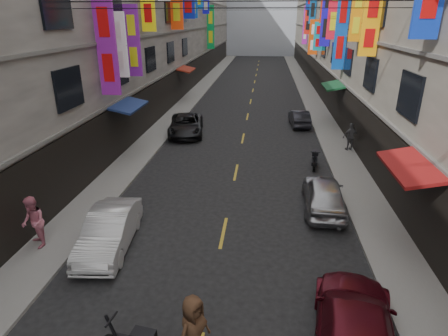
% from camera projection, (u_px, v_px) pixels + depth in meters
% --- Properties ---
extents(sidewalk_left, '(2.00, 90.00, 0.12)m').
position_uv_depth(sidewalk_left, '(190.00, 99.00, 36.93)').
color(sidewalk_left, slate).
rests_on(sidewalk_left, ground).
extents(sidewalk_right, '(2.00, 90.00, 0.12)m').
position_uv_depth(sidewalk_right, '(313.00, 102.00, 35.72)').
color(sidewalk_right, slate).
rests_on(sidewalk_right, ground).
extents(haze_block, '(18.00, 8.00, 22.00)m').
position_uv_depth(haze_block, '(262.00, 0.00, 78.32)').
color(haze_block, '#B1B8C6').
rests_on(haze_block, ground).
extents(street_awnings, '(13.99, 35.20, 0.41)m').
position_uv_depth(street_awnings, '(217.00, 107.00, 20.60)').
color(street_awnings, '#12451F').
rests_on(street_awnings, ground).
extents(lane_markings, '(0.12, 80.20, 0.01)m').
position_uv_depth(lane_markings, '(249.00, 108.00, 33.58)').
color(lane_markings, gold).
rests_on(lane_markings, ground).
extents(scooter_far_right, '(0.56, 1.80, 1.14)m').
position_uv_depth(scooter_far_right, '(315.00, 159.00, 20.29)').
color(scooter_far_right, black).
rests_on(scooter_far_right, ground).
extents(car_left_mid, '(1.81, 4.21, 1.35)m').
position_uv_depth(car_left_mid, '(109.00, 230.00, 13.09)').
color(car_left_mid, silver).
rests_on(car_left_mid, ground).
extents(car_left_far, '(2.94, 5.15, 1.35)m').
position_uv_depth(car_left_far, '(186.00, 125.00, 25.93)').
color(car_left_far, black).
rests_on(car_left_far, ground).
extents(car_right_near, '(2.68, 5.01, 1.38)m').
position_uv_depth(car_right_near, '(355.00, 329.00, 8.94)').
color(car_right_near, '#550E19').
rests_on(car_right_near, ground).
extents(car_right_mid, '(1.82, 4.16, 1.39)m').
position_uv_depth(car_right_mid, '(324.00, 194.00, 15.72)').
color(car_right_mid, '#A6A6AA').
rests_on(car_right_mid, ground).
extents(car_right_far, '(1.49, 3.65, 1.18)m').
position_uv_depth(car_right_far, '(299.00, 118.00, 28.03)').
color(car_right_far, '#23232A').
rests_on(car_right_far, ground).
extents(pedestrian_lfar, '(1.08, 1.09, 1.88)m').
position_uv_depth(pedestrian_lfar, '(33.00, 222.00, 12.84)').
color(pedestrian_lfar, '#D67188').
rests_on(pedestrian_lfar, sidewalk_left).
extents(pedestrian_rfar, '(1.09, 0.79, 1.67)m').
position_uv_depth(pedestrian_rfar, '(351.00, 137.00, 22.40)').
color(pedestrian_rfar, '#525154').
rests_on(pedestrian_rfar, sidewalk_right).
extents(pedestrian_crossing, '(1.00, 1.09, 1.85)m').
position_uv_depth(pedestrian_crossing, '(193.00, 330.00, 8.59)').
color(pedestrian_crossing, '#472D1C').
rests_on(pedestrian_crossing, ground).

